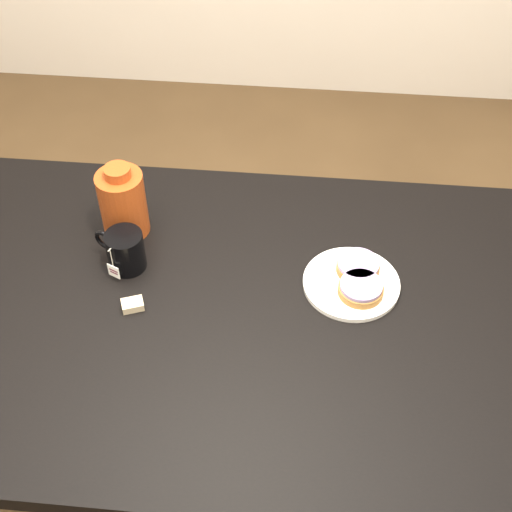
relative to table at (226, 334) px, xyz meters
name	(u,v)px	position (x,y,z in m)	size (l,w,h in m)	color
ground_plane	(233,476)	(0.00, 0.00, -0.67)	(4.00, 4.00, 0.00)	brown
table	(226,334)	(0.00, 0.00, 0.00)	(1.40, 0.90, 0.75)	black
plate	(351,283)	(0.26, 0.09, 0.09)	(0.21, 0.21, 0.02)	white
bagel_back	(358,266)	(0.28, 0.13, 0.11)	(0.12, 0.12, 0.03)	brown
bagel_front	(361,288)	(0.28, 0.06, 0.11)	(0.13, 0.13, 0.03)	brown
mug	(125,250)	(-0.23, 0.11, 0.13)	(0.13, 0.11, 0.09)	black
teabag_pouch	(133,305)	(-0.19, -0.01, 0.09)	(0.04, 0.03, 0.02)	#C6B793
bagel_package	(123,203)	(-0.26, 0.22, 0.17)	(0.12, 0.12, 0.18)	maroon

